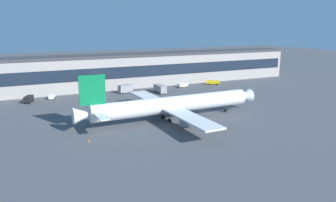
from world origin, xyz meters
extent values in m
plane|color=#4C4F54|center=(0.00, 0.00, 0.00)|extent=(600.00, 600.00, 0.00)
cube|color=#9E9993|center=(0.00, 57.02, 7.19)|extent=(164.59, 14.73, 14.39)
cube|color=#38383D|center=(0.00, 57.02, 14.99)|extent=(167.88, 15.03, 1.20)
cube|color=#192333|center=(0.00, 49.61, 7.91)|extent=(161.29, 0.16, 5.18)
cylinder|color=white|center=(-13.90, -3.39, 4.74)|extent=(51.54, 5.11, 5.11)
cone|color=white|center=(13.40, -3.39, 4.74)|extent=(4.60, 4.85, 4.85)
cone|color=white|center=(-41.46, -3.39, 4.74)|extent=(5.62, 4.60, 4.60)
cube|color=#0C723F|center=(-38.67, -3.39, 11.38)|extent=(7.15, 0.50, 8.17)
cube|color=white|center=(-38.17, 2.23, 5.51)|extent=(2.40, 9.19, 0.30)
cube|color=white|center=(-38.17, -9.01, 5.51)|extent=(2.40, 9.19, 0.30)
cube|color=white|center=(-15.90, 10.76, 4.23)|extent=(6.00, 23.19, 0.50)
cube|color=white|center=(-15.90, -17.54, 4.23)|extent=(6.00, 23.19, 0.50)
cylinder|color=#99999E|center=(-14.90, 7.28, 2.42)|extent=(4.21, 2.81, 2.81)
cylinder|color=#99999E|center=(-14.90, -14.06, 2.42)|extent=(4.21, 2.81, 2.81)
cylinder|color=black|center=(5.68, -3.39, 0.55)|extent=(1.10, 0.50, 1.10)
cylinder|color=slate|center=(5.68, -3.39, 1.92)|extent=(0.24, 0.24, 2.19)
cylinder|color=black|center=(-16.48, -1.09, 0.55)|extent=(1.10, 0.50, 1.10)
cylinder|color=slate|center=(-16.48, -1.09, 1.92)|extent=(0.24, 0.24, 2.19)
cylinder|color=black|center=(-16.48, -5.69, 0.55)|extent=(1.10, 0.50, 1.10)
cylinder|color=slate|center=(-16.48, -5.69, 1.92)|extent=(0.24, 0.24, 2.19)
cube|color=white|center=(14.89, 43.44, 1.05)|extent=(5.01, 3.02, 1.40)
cube|color=black|center=(16.21, 43.56, 1.33)|extent=(1.89, 2.53, 0.35)
cylinder|color=black|center=(16.46, 44.75, 0.35)|extent=(0.72, 0.36, 0.70)
cylinder|color=black|center=(16.67, 42.42, 0.35)|extent=(0.72, 0.36, 0.70)
cylinder|color=black|center=(13.12, 44.45, 0.35)|extent=(0.72, 0.36, 0.70)
cylinder|color=black|center=(13.33, 42.12, 0.35)|extent=(0.72, 0.36, 0.70)
cube|color=white|center=(-44.09, 43.64, 1.10)|extent=(3.06, 4.76, 1.50)
cube|color=black|center=(-43.75, 44.80, 1.40)|extent=(2.11, 1.97, 0.38)
cylinder|color=black|center=(-44.48, 45.35, 0.35)|extent=(0.48, 0.76, 0.70)
cylinder|color=black|center=(-42.84, 44.88, 0.35)|extent=(0.48, 0.76, 0.70)
cylinder|color=black|center=(-45.34, 42.40, 0.35)|extent=(0.48, 0.76, 0.70)
cylinder|color=black|center=(-43.70, 41.92, 0.35)|extent=(0.48, 0.76, 0.70)
cube|color=red|center=(-28.70, 41.43, 1.10)|extent=(4.07, 3.79, 1.50)
cube|color=black|center=(-29.48, 42.04, 1.40)|extent=(2.13, 2.23, 0.38)
cylinder|color=black|center=(-30.24, 41.50, 0.35)|extent=(0.74, 0.67, 0.70)
cylinder|color=black|center=(-29.14, 42.92, 0.35)|extent=(0.74, 0.67, 0.70)
cylinder|color=black|center=(-28.26, 39.95, 0.35)|extent=(0.74, 0.67, 0.70)
cylinder|color=black|center=(-27.15, 41.37, 0.35)|extent=(0.74, 0.67, 0.70)
cube|color=gray|center=(-0.20, 36.31, 1.85)|extent=(3.10, 8.50, 3.00)
cube|color=black|center=(-0.11, 38.62, 2.45)|extent=(2.68, 3.03, 0.75)
cylinder|color=black|center=(-1.35, 39.29, 0.35)|extent=(0.33, 0.71, 0.70)
cylinder|color=black|center=(1.17, 39.20, 0.35)|extent=(0.33, 0.71, 0.70)
cylinder|color=black|center=(-1.56, 33.42, 0.35)|extent=(0.33, 0.71, 0.70)
cylinder|color=black|center=(0.96, 33.33, 0.35)|extent=(0.33, 0.71, 0.70)
cube|color=gray|center=(-13.99, 42.30, 1.95)|extent=(6.39, 3.72, 3.20)
cube|color=black|center=(-12.38, 42.68, 2.59)|extent=(2.55, 2.63, 0.80)
cylinder|color=black|center=(-12.19, 43.84, 0.35)|extent=(0.75, 0.45, 0.70)
cylinder|color=black|center=(-11.70, 41.74, 0.35)|extent=(0.75, 0.45, 0.70)
cylinder|color=black|center=(-16.28, 42.87, 0.35)|extent=(0.75, 0.45, 0.70)
cylinder|color=black|center=(-15.78, 40.77, 0.35)|extent=(0.75, 0.45, 0.70)
cube|color=yellow|center=(32.19, 43.54, 1.15)|extent=(6.43, 5.23, 1.60)
cube|color=black|center=(30.72, 44.52, 1.47)|extent=(2.89, 2.78, 0.40)
cylinder|color=black|center=(29.82, 44.04, 0.35)|extent=(0.75, 0.64, 0.70)
cylinder|color=black|center=(30.83, 45.54, 0.35)|extent=(0.75, 0.64, 0.70)
cylinder|color=black|center=(33.55, 41.55, 0.35)|extent=(0.75, 0.64, 0.70)
cylinder|color=black|center=(34.55, 43.04, 0.35)|extent=(0.75, 0.64, 0.70)
cube|color=black|center=(-52.73, 41.12, 1.45)|extent=(4.00, 5.65, 2.20)
cube|color=black|center=(-53.27, 39.80, 1.89)|extent=(2.56, 2.45, 0.55)
cylinder|color=black|center=(-52.50, 39.06, 0.35)|extent=(0.54, 0.76, 0.70)
cylinder|color=black|center=(-54.33, 39.81, 0.35)|extent=(0.54, 0.76, 0.70)
cylinder|color=black|center=(-51.13, 42.43, 0.35)|extent=(0.54, 0.76, 0.70)
cylinder|color=black|center=(-52.96, 43.18, 0.35)|extent=(0.54, 0.76, 0.70)
cone|color=#F2590C|center=(-42.20, -12.12, 0.35)|extent=(0.56, 0.56, 0.71)
camera|label=1|loc=(-58.32, -89.55, 28.06)|focal=34.70mm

